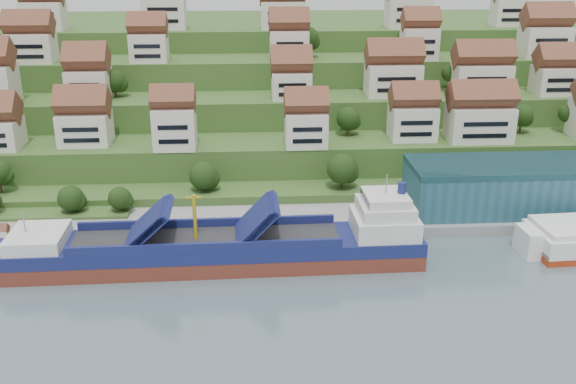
{
  "coord_description": "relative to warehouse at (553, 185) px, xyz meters",
  "views": [
    {
      "loc": [
        -10.51,
        -104.09,
        52.8
      ],
      "look_at": [
        -3.32,
        14.0,
        8.0
      ],
      "focal_mm": 40.0,
      "sensor_mm": 36.0,
      "label": 1
    }
  ],
  "objects": [
    {
      "name": "flagpole",
      "position": [
        -33.89,
        -7.0,
        -0.32
      ],
      "size": [
        1.28,
        0.16,
        8.0
      ],
      "color": "gray",
      "rests_on": "quay"
    },
    {
      "name": "hillside_village",
      "position": [
        -50.01,
        43.66,
        17.2
      ],
      "size": [
        157.55,
        63.73,
        29.7
      ],
      "color": "silver",
      "rests_on": "ground"
    },
    {
      "name": "hillside",
      "position": [
        -52.0,
        86.55,
        3.46
      ],
      "size": [
        260.0,
        128.0,
        31.0
      ],
      "color": "#2D4C1E",
      "rests_on": "ground"
    },
    {
      "name": "pebble_beach",
      "position": [
        -110.0,
        -5.0,
        -6.7
      ],
      "size": [
        45.0,
        20.0,
        1.0
      ],
      "primitive_type": "cube",
      "color": "gray",
      "rests_on": "ground"
    },
    {
      "name": "hillside_trees",
      "position": [
        -61.07,
        25.03,
        8.12
      ],
      "size": [
        140.88,
        61.89,
        30.27
      ],
      "color": "#203C14",
      "rests_on": "ground"
    },
    {
      "name": "warehouse",
      "position": [
        0.0,
        0.0,
        0.0
      ],
      "size": [
        60.0,
        15.0,
        10.0
      ],
      "primitive_type": "cube",
      "color": "#255565",
      "rests_on": "quay"
    },
    {
      "name": "ground",
      "position": [
        -52.0,
        -17.0,
        -7.2
      ],
      "size": [
        300.0,
        300.0,
        0.0
      ],
      "primitive_type": "plane",
      "color": "slate",
      "rests_on": "ground"
    },
    {
      "name": "cargo_ship",
      "position": [
        -66.69,
        -17.8,
        -4.1
      ],
      "size": [
        72.78,
        12.62,
        16.03
      ],
      "rotation": [
        0.0,
        0.0,
        0.02
      ],
      "color": "maroon",
      "rests_on": "ground"
    },
    {
      "name": "quay",
      "position": [
        -32.0,
        -2.0,
        -6.1
      ],
      "size": [
        180.0,
        14.0,
        2.2
      ],
      "primitive_type": "cube",
      "color": "gray",
      "rests_on": "ground"
    }
  ]
}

